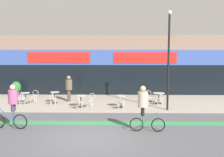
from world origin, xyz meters
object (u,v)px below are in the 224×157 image
Objects in this scene: cafe_chair_2_near at (79,101)px; lamp_post at (169,54)px; cafe_chair_4_side at (149,96)px; bistro_table_0 at (25,96)px; cyclist_1 at (144,104)px; cafe_chair_4_near at (160,98)px; pedestrian_near_end at (69,86)px; bistro_table_4 at (159,96)px; cafe_chair_0_near at (22,97)px; cafe_chair_0_side at (34,96)px; cafe_chair_1_near at (53,97)px; cyclist_0 at (12,104)px; bistro_table_2 at (81,99)px; cafe_chair_3_near at (121,101)px; planter_pot at (16,88)px; bistro_table_3 at (121,99)px; bistro_table_1 at (55,95)px; cafe_chair_2_side at (91,99)px.

cafe_chair_2_near is 0.15× the size of lamp_post.
lamp_post reaches higher than cafe_chair_4_side.
cyclist_1 is (7.44, -5.58, 0.65)m from bistro_table_0.
pedestrian_near_end is (-6.21, 1.26, 0.56)m from cafe_chair_4_near.
bistro_table_4 is 0.89× the size of cafe_chair_0_near.
cafe_chair_1_near is (1.37, -0.50, 0.00)m from cafe_chair_0_side.
cyclist_0 reaches higher than pedestrian_near_end.
bistro_table_2 is at bearing 173.10° from lamp_post.
cafe_chair_1_near is at bearing 163.05° from bistro_table_2.
cafe_chair_4_near is 6.36m from pedestrian_near_end.
cafe_chair_1_near is 0.50× the size of pedestrian_near_end.
cafe_chair_3_near is at bearing -13.29° from bistro_table_2.
planter_pot is (-5.51, 3.56, 0.12)m from bistro_table_2.
lamp_post is at bearing -10.67° from bistro_table_0.
bistro_table_3 is at bearing -136.59° from cyclist_0.
cyclist_1 is 7.83m from pedestrian_near_end.
cafe_chair_4_side is at bearing -39.60° from cafe_chair_3_near.
cyclist_1 is at bearing 146.06° from cafe_chair_0_side.
bistro_table_1 is 0.36× the size of cyclist_0.
cyclist_0 reaches higher than cafe_chair_2_side.
cafe_chair_2_side reaches higher than bistro_table_0.
cafe_chair_0_side is at bearing -173.60° from cafe_chair_4_side.
bistro_table_1 is 0.85× the size of cafe_chair_2_side.
cafe_chair_4_near is at bearing 4.90° from pedestrian_near_end.
cafe_chair_3_near is at bearing -17.63° from pedestrian_near_end.
planter_pot is (-9.99, 2.33, 0.14)m from cafe_chair_4_side.
cafe_chair_2_side is (4.56, -0.48, 0.00)m from cafe_chair_0_near.
bistro_table_3 is 0.41× the size of pedestrian_near_end.
cyclist_0 reaches higher than cafe_chair_3_near.
cafe_chair_2_side is at bearing 80.02° from cafe_chair_3_near.
bistro_table_4 is at bearing 0.74° from bistro_table_0.
bistro_table_0 is 9.06m from cafe_chair_4_near.
lamp_post is (0.23, -1.86, 2.85)m from bistro_table_4.
bistro_table_2 reaches higher than bistro_table_0.
bistro_table_1 is 0.96× the size of bistro_table_4.
bistro_table_3 is 0.83× the size of cafe_chair_0_near.
cafe_chair_3_near is at bearing 113.52° from cafe_chair_4_near.
cafe_chair_2_near is 0.42× the size of cyclist_0.
pedestrian_near_end is at bearing 63.35° from cafe_chair_3_near.
cafe_chair_0_near is 0.87m from cafe_chair_0_side.
cafe_chair_4_side is (6.43, 0.01, -0.02)m from bistro_table_1.
bistro_table_3 is 5.95m from cafe_chair_0_side.
cafe_chair_2_near reaches higher than bistro_table_1.
cafe_chair_1_near is at bearing -10.91° from cafe_chair_2_side.
bistro_table_1 is 1.19m from pedestrian_near_end.
bistro_table_2 is 4.65m from cafe_chair_4_side.
bistro_table_4 is 3.15m from cafe_chair_3_near.
lamp_post reaches higher than cafe_chair_1_near.
bistro_table_3 is at bearing -176.97° from cafe_chair_2_side.
planter_pot reaches higher than cafe_chair_0_near.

